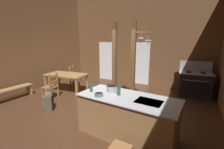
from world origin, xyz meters
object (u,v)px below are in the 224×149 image
stockpot_on_counter (112,89)px  bottle_short_on_counter (119,90)px  ladderback_chair_by_post (51,86)px  bench_along_left_wall (10,92)px  backpack (48,100)px  ladderback_chair_near_window (74,76)px  bottle_tall_on_counter (91,87)px  kitchen_island (127,116)px  mixing_bowl_on_counter (99,95)px  stove_range (194,84)px  dining_table (66,76)px

stockpot_on_counter → bottle_short_on_counter: bottle_short_on_counter is taller
ladderback_chair_by_post → bench_along_left_wall: 1.41m
bottle_short_on_counter → bench_along_left_wall: bearing=-178.2°
stockpot_on_counter → backpack: bearing=-177.0°
ladderback_chair_near_window → bench_along_left_wall: (-0.62, -2.63, -0.14)m
ladderback_chair_by_post → stockpot_on_counter: 3.04m
bottle_tall_on_counter → stockpot_on_counter: bearing=26.4°
kitchen_island → backpack: (-2.64, 0.01, -0.14)m
mixing_bowl_on_counter → bottle_short_on_counter: bearing=37.2°
kitchen_island → bench_along_left_wall: kitchen_island is taller
stockpot_on_counter → ladderback_chair_by_post: bearing=168.1°
ladderback_chair_by_post → bottle_tall_on_counter: bearing=-18.4°
backpack → stockpot_on_counter: stockpot_on_counter is taller
mixing_bowl_on_counter → kitchen_island: bearing=24.1°
stove_range → bottle_short_on_counter: 3.93m
kitchen_island → bench_along_left_wall: 4.50m
kitchen_island → backpack: kitchen_island is taller
ladderback_chair_by_post → bottle_tall_on_counter: bottle_tall_on_counter is taller
stove_range → mixing_bowl_on_counter: bearing=-115.5°
mixing_bowl_on_counter → stove_range: bearing=64.5°
stockpot_on_counter → mixing_bowl_on_counter: size_ratio=1.62×
stove_range → bench_along_left_wall: size_ratio=0.86×
kitchen_island → ladderback_chair_by_post: bearing=167.7°
ladderback_chair_by_post → backpack: ladderback_chair_by_post is taller
dining_table → mixing_bowl_on_counter: size_ratio=9.33×
stove_range → backpack: stove_range is taller
stove_range → bottle_short_on_counter: size_ratio=4.61×
bottle_short_on_counter → bottle_tall_on_counter: bearing=-171.4°
kitchen_island → stockpot_on_counter: 0.72m
ladderback_chair_near_window → bottle_short_on_counter: (3.66, -2.49, 0.58)m
backpack → mixing_bowl_on_counter: bearing=-7.3°
dining_table → mixing_bowl_on_counter: 3.54m
ladderback_chair_by_post → backpack: size_ratio=1.59×
stove_range → ladderback_chair_by_post: bearing=-148.4°
bottle_short_on_counter → ladderback_chair_by_post: bearing=167.1°
bench_along_left_wall → backpack: (1.85, 0.14, 0.01)m
kitchen_island → dining_table: (-3.53, 1.66, 0.19)m
ladderback_chair_near_window → backpack: (1.23, -2.49, -0.14)m
backpack → bottle_tall_on_counter: size_ratio=2.28×
dining_table → mixing_bowl_on_counter: bearing=-32.8°
ladderback_chair_near_window → mixing_bowl_on_counter: 4.33m
ladderback_chair_by_post → bottle_tall_on_counter: 2.68m
bench_along_left_wall → bottle_tall_on_counter: (3.60, 0.03, 0.71)m
stove_range → dining_table: size_ratio=0.74×
dining_table → backpack: size_ratio=3.00×
stockpot_on_counter → bottle_tall_on_counter: size_ratio=1.19×
dining_table → backpack: (0.89, -1.65, -0.34)m
dining_table → ladderback_chair_by_post: size_ratio=1.88×
ladderback_chair_near_window → bottle_tall_on_counter: size_ratio=3.64×
dining_table → ladderback_chair_near_window: (-0.34, 0.85, -0.20)m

